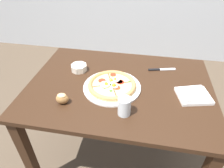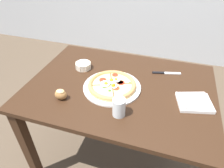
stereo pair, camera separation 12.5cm
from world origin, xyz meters
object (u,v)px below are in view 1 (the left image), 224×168
Objects in this scene: bread_piece_near at (62,98)px; dining_table at (119,97)px; napkin_folded at (194,95)px; knife_main at (161,69)px; ramekin_bowl at (79,67)px; pizza at (112,85)px; water_glass at (124,107)px.

dining_table is at bearing 38.03° from bread_piece_near.
knife_main is (-0.18, 0.27, -0.01)m from napkin_folded.
bread_piece_near reaches higher than napkin_folded.
dining_table is at bearing -154.18° from knife_main.
ramekin_bowl reaches higher than napkin_folded.
napkin_folded reaches higher than knife_main.
napkin_folded is (0.50, -0.00, -0.00)m from pizza.
ramekin_bowl is at bearing 149.65° from pizza.
bread_piece_near is 0.39× the size of knife_main.
pizza is at bearing 179.82° from napkin_folded.
water_glass is (-0.39, -0.21, 0.03)m from napkin_folded.
ramekin_bowl is (-0.27, 0.16, 0.01)m from pizza.
bread_piece_near reaches higher than knife_main.
pizza is at bearing -30.35° from ramekin_bowl.
knife_main is at bearing 40.20° from dining_table.
pizza is 0.50m from napkin_folded.
pizza reaches higher than knife_main.
water_glass is (0.37, -0.37, 0.02)m from ramekin_bowl.
bread_piece_near is at bearing -143.05° from pizza.
water_glass reaches higher than knife_main.
pizza is at bearing 116.45° from water_glass.
ramekin_bowl is 0.52m from water_glass.
knife_main is (0.58, 0.11, -0.02)m from ramekin_bowl.
napkin_folded is at bearing 28.34° from water_glass.
dining_table is 0.47m from napkin_folded.
ramekin_bowl is 0.59m from knife_main.
knife_main is (0.27, 0.23, 0.11)m from dining_table.
ramekin_bowl is 0.78m from napkin_folded.
water_glass reaches higher than pizza.
pizza is (-0.04, -0.04, 0.13)m from dining_table.
napkin_folded is 0.44m from water_glass.
water_glass is (0.11, -0.21, 0.03)m from pizza.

